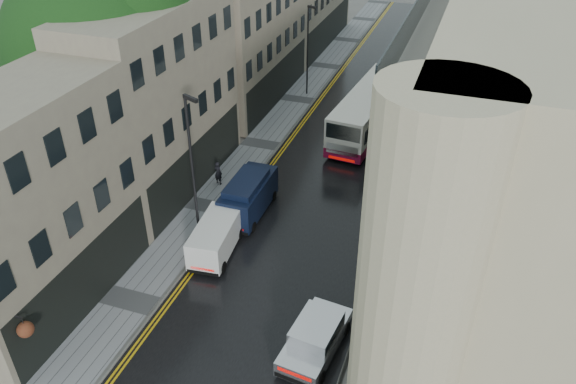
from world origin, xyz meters
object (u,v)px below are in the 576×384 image
Objects in this scene: tree_far at (207,27)px; tree_near at (99,77)px; cream_bus at (338,125)px; silver_hatchback at (282,355)px; white_van at (191,253)px; pedestrian at (218,173)px; lamp_post_far at (308,51)px; lamp_post_near at (193,173)px; white_lorry at (412,73)px; navy_van at (223,207)px.

tree_near is at bearing -91.32° from tree_far.
tree_far is 1.10× the size of cream_bus.
tree_far is at bearing 127.80° from silver_hatchback.
cream_bus is 2.79× the size of white_van.
lamp_post_far reaches higher than pedestrian.
lamp_post_near is (7.28, -16.83, -1.96)m from tree_far.
tree_far reaches higher than white_lorry.
white_lorry is at bearing 38.37° from lamp_post_far.
cream_bus reaches higher than silver_hatchback.
tree_near is 10.22m from navy_van.
tree_near is 18.97m from silver_hatchback.
white_lorry is at bearing 52.13° from tree_near.
lamp_post_far reaches higher than white_van.
lamp_post_far is at bearing 111.83° from silver_hatchback.
silver_hatchback is at bearing 140.42° from pedestrian.
tree_far is 1.50× the size of lamp_post_near.
silver_hatchback is (2.88, -19.61, -0.77)m from cream_bus.
tree_near is at bearing 30.80° from pedestrian.
silver_hatchback is 28.75m from lamp_post_far.
cream_bus is (11.44, -3.81, -4.66)m from tree_far.
cream_bus is at bearing 72.21° from navy_van.
tree_near is 8.91m from lamp_post_near.
cream_bus is at bearing 96.32° from lamp_post_near.
white_van is at bearing 120.64° from pedestrian.
pedestrian is at bearing 118.21° from navy_van.
navy_van is (-6.42, 8.31, 0.42)m from silver_hatchback.
tree_near is 1.67× the size of lamp_post_near.
pedestrian is at bearing -62.75° from tree_far.
white_lorry is at bearing 76.78° from cream_bus.
white_van is at bearing -64.55° from lamp_post_far.
tree_near is 1.73× the size of white_lorry.
lamp_post_near is at bearing 120.13° from pedestrian.
cream_bus is at bearing -18.41° from tree_far.
pedestrian is at bearing -121.74° from cream_bus.
lamp_post_near is at bearing -66.62° from tree_far.
white_van is (-6.94, -25.39, -1.18)m from white_lorry.
pedestrian reaches higher than silver_hatchback.
tree_far is 12.93m from cream_bus.
tree_near is at bearing 150.87° from silver_hatchback.
cream_bus is at bearing -36.70° from lamp_post_far.
silver_hatchback is 0.58× the size of lamp_post_far.
cream_bus reaches higher than navy_van.
silver_hatchback is at bearing -19.06° from lamp_post_near.
tree_far is at bearing 106.91° from white_van.
tree_near is 1.11× the size of tree_far.
silver_hatchback is 2.72× the size of pedestrian.
white_lorry reaches higher than navy_van.
white_van is at bearing -67.33° from tree_far.
navy_van is at bearing -63.96° from lamp_post_far.
lamp_post_far is at bearing 93.20° from navy_van.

